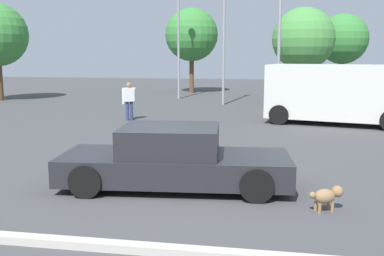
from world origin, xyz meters
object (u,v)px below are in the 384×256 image
(van_white, at_px, (336,92))
(dog, at_px, (327,196))
(pedestrian, at_px, (129,98))
(sedan_foreground, at_px, (174,160))
(light_post_far, at_px, (178,18))
(light_post_near, at_px, (280,21))
(light_post_mid, at_px, (224,10))

(van_white, bearing_deg, dog, 94.38)
(pedestrian, bearing_deg, sedan_foreground, 171.00)
(sedan_foreground, height_order, light_post_far, light_post_far)
(sedan_foreground, xyz_separation_m, light_post_near, (2.25, 12.74, 3.63))
(light_post_mid, distance_m, light_post_far, 4.20)
(van_white, xyz_separation_m, light_post_near, (-2.16, 3.48, 2.97))
(dog, relative_size, light_post_mid, 0.08)
(dog, bearing_deg, light_post_near, 69.34)
(dog, distance_m, pedestrian, 11.83)
(light_post_near, xyz_separation_m, light_post_mid, (-2.82, 2.39, 0.75))
(van_white, relative_size, pedestrian, 3.55)
(pedestrian, xyz_separation_m, light_post_far, (0.17, 9.25, 3.92))
(pedestrian, bearing_deg, light_post_mid, -59.03)
(light_post_near, relative_size, light_post_mid, 0.83)
(light_post_mid, xyz_separation_m, light_post_far, (-3.03, 2.90, -0.12))
(light_post_mid, bearing_deg, dog, -77.79)
(light_post_near, bearing_deg, pedestrian, -146.76)
(pedestrian, bearing_deg, light_post_far, -33.29)
(sedan_foreground, xyz_separation_m, light_post_far, (-3.60, 18.04, 4.26))
(sedan_foreground, distance_m, pedestrian, 9.57)
(light_post_near, distance_m, light_post_far, 7.92)
(van_white, relative_size, light_post_far, 0.76)
(light_post_far, bearing_deg, pedestrian, -91.07)
(dog, height_order, van_white, van_white)
(dog, height_order, light_post_far, light_post_far)
(dog, xyz_separation_m, light_post_far, (-6.51, 18.99, 4.55))
(light_post_near, height_order, light_post_mid, light_post_mid)
(light_post_far, bearing_deg, dog, -71.07)
(sedan_foreground, relative_size, dog, 7.88)
(light_post_near, bearing_deg, light_post_mid, 139.68)
(light_post_near, bearing_deg, van_white, -58.18)
(dog, xyz_separation_m, pedestrian, (-6.68, 9.74, 0.63))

